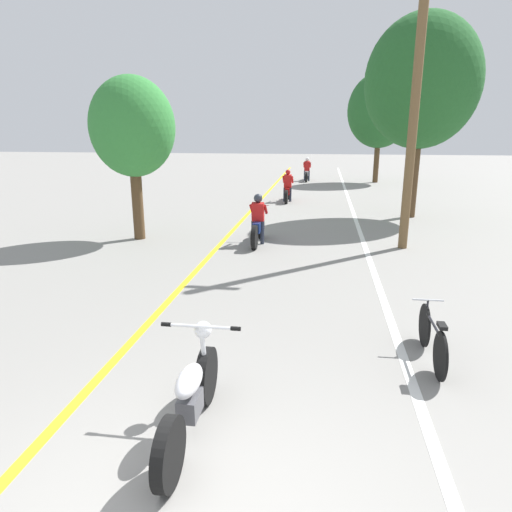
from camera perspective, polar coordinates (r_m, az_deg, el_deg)
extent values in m
cube|color=yellow|center=(16.55, -1.68, 4.57)|extent=(0.14, 48.00, 0.01)
cube|color=white|center=(16.35, 12.49, 4.07)|extent=(0.14, 48.00, 0.01)
cylinder|color=brown|center=(12.84, 19.22, 17.19)|extent=(0.24, 0.24, 7.40)
cylinder|color=#513A23|center=(17.82, 19.19, 10.18)|extent=(0.32, 0.32, 3.50)
ellipsoid|color=#235B28|center=(17.84, 20.09, 19.79)|extent=(3.95, 3.56, 4.55)
cylinder|color=#513A23|center=(29.39, 14.85, 11.85)|extent=(0.32, 0.32, 3.05)
ellipsoid|color=#235B28|center=(29.36, 15.23, 17.17)|extent=(3.81, 3.43, 4.38)
cylinder|color=#513A23|center=(13.87, -14.63, 7.08)|extent=(0.32, 0.32, 2.46)
ellipsoid|color=#337F38|center=(13.74, -15.21, 15.32)|extent=(2.42, 2.17, 2.78)
cylinder|color=black|center=(5.61, -6.21, -14.61)|extent=(0.12, 0.68, 0.68)
cylinder|color=black|center=(4.53, -10.84, -23.10)|extent=(0.12, 0.68, 0.68)
ellipsoid|color=silver|center=(4.87, -8.37, -15.15)|extent=(0.24, 0.60, 0.23)
cube|color=#4C4C51|center=(5.02, -8.24, -17.94)|extent=(0.20, 0.36, 0.24)
cylinder|color=silver|center=(5.36, -6.56, -11.81)|extent=(0.06, 0.23, 0.72)
cylinder|color=silver|center=(5.13, -6.94, -8.74)|extent=(0.79, 0.04, 0.04)
cylinder|color=black|center=(5.24, -11.16, -8.39)|extent=(0.11, 0.05, 0.05)
cylinder|color=black|center=(5.05, -2.55, -9.06)|extent=(0.11, 0.05, 0.05)
sphere|color=silver|center=(5.24, -6.65, -9.14)|extent=(0.20, 0.20, 0.20)
cylinder|color=black|center=(13.65, 0.65, 3.63)|extent=(0.12, 0.66, 0.66)
cylinder|color=black|center=(12.34, -0.19, 2.34)|extent=(0.12, 0.66, 0.66)
cube|color=navy|center=(12.96, 0.25, 3.79)|extent=(0.20, 0.87, 0.28)
cylinder|color=silver|center=(13.43, 0.60, 6.39)|extent=(0.50, 0.03, 0.03)
cylinder|color=#282D3D|center=(12.97, -0.35, 2.96)|extent=(0.11, 0.11, 0.65)
cylinder|color=#282D3D|center=(12.93, 0.79, 2.93)|extent=(0.11, 0.11, 0.65)
cube|color=red|center=(12.87, 0.24, 5.53)|extent=(0.34, 0.27, 0.54)
cylinder|color=red|center=(13.04, -0.54, 5.89)|extent=(0.08, 0.43, 0.34)
cylinder|color=red|center=(12.99, 1.22, 5.85)|extent=(0.08, 0.43, 0.34)
sphere|color=#2D333D|center=(12.84, 0.27, 7.24)|extent=(0.24, 0.24, 0.24)
cylinder|color=black|center=(21.59, 4.10, 7.89)|extent=(0.12, 0.59, 0.59)
cylinder|color=black|center=(20.20, 3.80, 7.38)|extent=(0.12, 0.59, 0.59)
cube|color=maroon|center=(20.87, 3.97, 8.13)|extent=(0.20, 0.90, 0.28)
cylinder|color=silver|center=(21.41, 4.12, 9.58)|extent=(0.50, 0.03, 0.03)
cylinder|color=#282D3D|center=(20.85, 3.59, 7.67)|extent=(0.11, 0.11, 0.62)
cylinder|color=#282D3D|center=(20.83, 4.31, 7.65)|extent=(0.11, 0.11, 0.62)
cube|color=red|center=(20.80, 3.99, 9.31)|extent=(0.34, 0.28, 0.61)
cylinder|color=red|center=(20.97, 3.47, 9.52)|extent=(0.08, 0.48, 0.37)
cylinder|color=red|center=(20.94, 4.58, 9.50)|extent=(0.08, 0.48, 0.37)
sphere|color=#B21919|center=(20.80, 4.02, 10.42)|extent=(0.22, 0.22, 0.22)
cylinder|color=black|center=(30.36, 6.42, 10.06)|extent=(0.12, 0.62, 0.62)
cylinder|color=black|center=(28.83, 6.31, 9.78)|extent=(0.12, 0.62, 0.62)
cube|color=silver|center=(29.58, 6.38, 10.27)|extent=(0.20, 0.99, 0.28)
cylinder|color=silver|center=(30.21, 6.45, 11.29)|extent=(0.50, 0.03, 0.03)
cylinder|color=#282D3D|center=(29.55, 6.11, 9.93)|extent=(0.11, 0.11, 0.63)
cylinder|color=#282D3D|center=(29.54, 6.62, 9.92)|extent=(0.11, 0.11, 0.63)
cube|color=red|center=(29.52, 6.40, 11.11)|extent=(0.34, 0.28, 0.62)
cylinder|color=red|center=(29.68, 6.02, 11.26)|extent=(0.08, 0.48, 0.37)
cylinder|color=red|center=(29.67, 6.81, 11.24)|extent=(0.08, 0.48, 0.37)
sphere|color=white|center=(29.53, 6.43, 11.92)|extent=(0.23, 0.23, 0.23)
cylinder|color=black|center=(7.34, 20.32, -8.11)|extent=(0.04, 0.65, 0.65)
cylinder|color=black|center=(6.48, 22.05, -11.53)|extent=(0.04, 0.65, 0.65)
cylinder|color=black|center=(6.82, 21.31, -7.99)|extent=(0.04, 0.78, 0.04)
cylinder|color=black|center=(6.46, 22.07, -9.68)|extent=(0.03, 0.03, 0.39)
cube|color=black|center=(6.39, 22.24, -8.09)|extent=(0.10, 0.20, 0.05)
cylinder|color=black|center=(7.22, 20.55, -6.73)|extent=(0.03, 0.03, 0.42)
cylinder|color=silver|center=(7.14, 20.71, -5.17)|extent=(0.44, 0.03, 0.03)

